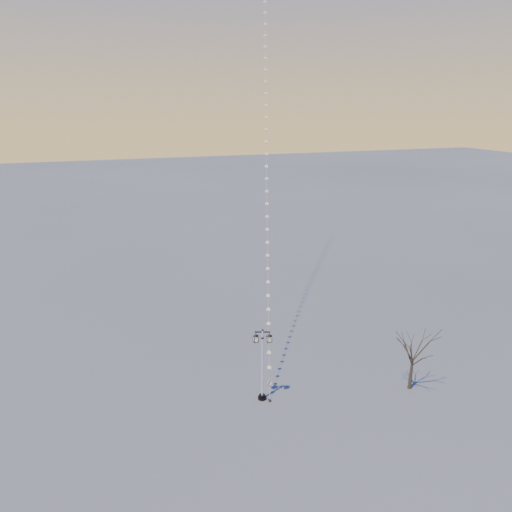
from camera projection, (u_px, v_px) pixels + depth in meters
name	position (u px, v px, depth m)	size (l,w,h in m)	color
ground	(285.00, 406.00, 29.71)	(300.00, 300.00, 0.00)	#5F5F60
street_lamp	(262.00, 361.00, 29.61)	(1.22, 0.71, 5.01)	black
bare_tree	(414.00, 350.00, 30.71)	(2.52, 2.52, 4.17)	#3A3121
kite_train	(266.00, 113.00, 38.55)	(10.02, 27.93, 35.35)	#33231B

